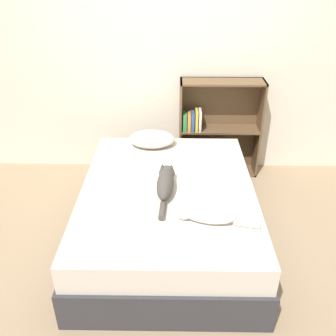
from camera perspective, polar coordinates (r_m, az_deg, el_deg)
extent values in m
plane|color=#997F60|center=(3.38, -0.04, -10.57)|extent=(8.00, 8.00, 0.00)
cube|color=silver|center=(4.00, 0.27, 16.47)|extent=(8.00, 0.06, 2.50)
cube|color=#333338|center=(3.28, -0.04, -8.51)|extent=(1.44, 1.88, 0.31)
cube|color=beige|center=(3.11, -0.04, -4.68)|extent=(1.40, 1.83, 0.22)
ellipsoid|color=beige|center=(3.68, -2.48, 4.45)|extent=(0.45, 0.32, 0.14)
ellipsoid|color=white|center=(2.67, 6.16, -6.79)|extent=(0.43, 0.25, 0.15)
sphere|color=white|center=(2.69, 2.52, -6.37)|extent=(0.14, 0.14, 0.14)
cone|color=white|center=(2.61, 2.39, -5.56)|extent=(0.04, 0.04, 0.03)
cone|color=white|center=(2.67, 2.71, -4.59)|extent=(0.04, 0.04, 0.03)
cylinder|color=white|center=(2.69, 11.93, -8.18)|extent=(0.19, 0.10, 0.06)
ellipsoid|color=#47423D|center=(2.95, -0.42, -2.44)|extent=(0.16, 0.42, 0.15)
sphere|color=#47423D|center=(3.11, -0.18, -0.80)|extent=(0.13, 0.13, 0.13)
cone|color=#47423D|center=(3.07, -0.86, 0.36)|extent=(0.04, 0.04, 0.03)
cone|color=#47423D|center=(3.07, 0.50, 0.31)|extent=(0.04, 0.04, 0.03)
cylinder|color=#47423D|center=(2.75, -0.86, -6.52)|extent=(0.06, 0.19, 0.05)
cube|color=brown|center=(4.07, 1.90, 6.02)|extent=(0.02, 0.26, 1.06)
cube|color=brown|center=(4.18, 13.65, 5.78)|extent=(0.02, 0.26, 1.06)
cube|color=brown|center=(4.34, 7.37, -0.35)|extent=(0.87, 0.26, 0.02)
cube|color=brown|center=(3.92, 8.39, 12.88)|extent=(0.87, 0.26, 0.02)
cube|color=brown|center=(4.10, 7.85, 5.93)|extent=(0.83, 0.26, 0.02)
cube|color=brown|center=(4.21, 7.68, 6.60)|extent=(0.87, 0.02, 1.06)
cube|color=#337F47|center=(4.00, 2.58, 7.13)|extent=(0.04, 0.16, 0.19)
cube|color=orange|center=(4.00, 3.22, 7.08)|extent=(0.03, 0.16, 0.18)
cube|color=#2D519E|center=(4.00, 3.77, 7.11)|extent=(0.03, 0.16, 0.19)
cube|color=gold|center=(4.00, 4.36, 7.29)|extent=(0.03, 0.16, 0.22)
cube|color=beige|center=(4.00, 4.87, 7.30)|extent=(0.03, 0.16, 0.22)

